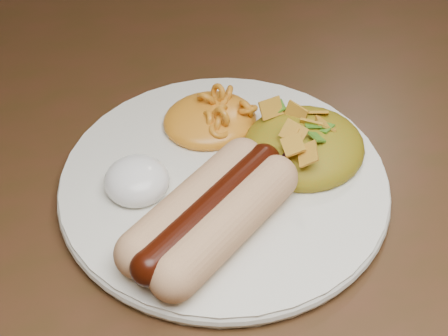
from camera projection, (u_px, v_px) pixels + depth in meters
name	position (u px, v px, depth m)	size (l,w,h in m)	color
table	(198.00, 170.00, 0.66)	(1.60, 0.90, 0.75)	#402014
plate	(224.00, 183.00, 0.51)	(0.24, 0.24, 0.01)	silver
hotdog	(211.00, 213.00, 0.46)	(0.12, 0.12, 0.03)	#E8B571
mac_and_cheese	(210.00, 110.00, 0.54)	(0.08, 0.07, 0.03)	gold
sour_cream	(136.00, 174.00, 0.49)	(0.05, 0.05, 0.03)	white
taco_salad	(305.00, 138.00, 0.52)	(0.09, 0.09, 0.04)	#B24E03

